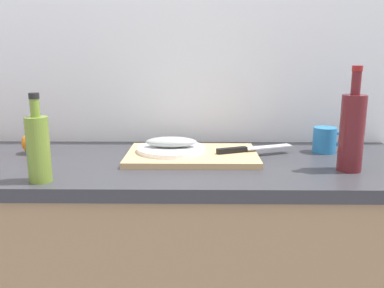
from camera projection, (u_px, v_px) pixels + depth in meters
name	position (u px, v px, depth m)	size (l,w,h in m)	color
back_wall	(135.00, 55.00, 1.62)	(3.20, 0.05, 2.50)	white
kitchen_counter	(129.00, 280.00, 1.48)	(2.00, 0.60, 0.90)	#9E7A56
cutting_board	(192.00, 155.00, 1.42)	(0.45, 0.29, 0.02)	tan
white_plate	(171.00, 149.00, 1.43)	(0.24, 0.24, 0.01)	white
fish_fillet	(171.00, 142.00, 1.42)	(0.18, 0.08, 0.04)	#999E99
chef_knife	(246.00, 149.00, 1.42)	(0.28, 0.13, 0.02)	silver
olive_oil_bottle	(38.00, 147.00, 1.14)	(0.06, 0.06, 0.25)	olive
wine_bottle	(352.00, 131.00, 1.24)	(0.07, 0.07, 0.32)	#59191E
coffee_mug_2	(325.00, 140.00, 1.49)	(0.12, 0.08, 0.09)	#2672B2
orange_2	(33.00, 143.00, 1.47)	(0.08, 0.08, 0.08)	orange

